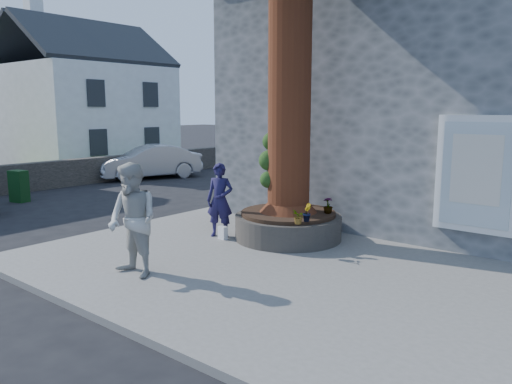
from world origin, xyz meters
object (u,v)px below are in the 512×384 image
Objects in this scene: man at (220,200)px; car_silver at (149,162)px; woman at (133,220)px; a_board_sign at (19,186)px; planter at (288,225)px.

man reaches higher than car_silver.
man is at bearing 105.01° from woman.
woman reaches higher than car_silver.
car_silver is at bearing 87.78° from a_board_sign.
a_board_sign is (-9.48, -1.32, 0.09)m from planter.
man is 1.63× the size of a_board_sign.
a_board_sign reaches higher than planter.
man is at bearing -8.39° from car_silver.
car_silver is at bearing 141.33° from woman.
woman is at bearing -100.38° from man.
woman reaches higher than man.
planter is 2.30× the size of a_board_sign.
a_board_sign is at bearing 166.74° from woman.
car_silver reaches higher than planter.
car_silver is at bearing 155.72° from planter.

